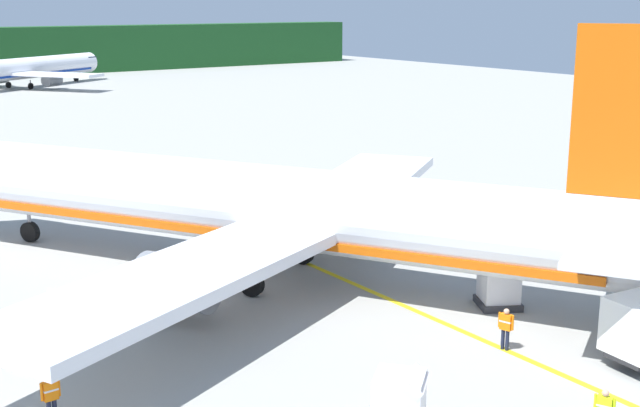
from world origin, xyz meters
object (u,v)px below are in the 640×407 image
cargo_container_near (499,286)px  crew_loader_left (506,326)px  cargo_container_mid (400,405)px  airliner_foreground (261,207)px  cargo_container_far (60,321)px  crew_loader_right (51,395)px  airliner_far_taxiway (22,69)px

cargo_container_near → crew_loader_left: size_ratio=1.41×
cargo_container_mid → crew_loader_left: bearing=19.2°
airliner_foreground → crew_loader_left: airliner_foreground is taller
cargo_container_far → crew_loader_left: (13.41, -9.93, -0.03)m
cargo_container_mid → cargo_container_near: bearing=29.2°
crew_loader_left → crew_loader_right: 16.19m
crew_loader_right → crew_loader_left: bearing=-14.7°
airliner_far_taxiway → crew_loader_left: size_ratio=19.27×
crew_loader_left → crew_loader_right: size_ratio=1.00×
airliner_far_taxiway → crew_loader_right: (-30.23, -106.24, -1.88)m
crew_loader_left → cargo_container_near: bearing=45.9°
cargo_container_near → crew_loader_right: cargo_container_near is taller
airliner_far_taxiway → cargo_container_near: size_ratio=13.63×
airliner_foreground → airliner_far_taxiway: (17.45, 97.65, -0.55)m
airliner_foreground → crew_loader_right: size_ratio=23.03×
airliner_foreground → cargo_container_mid: airliner_foreground is taller
crew_loader_left → crew_loader_right: bearing=165.3°
cargo_container_mid → cargo_container_far: 13.88m
cargo_container_far → crew_loader_left: 16.68m
airliner_foreground → crew_loader_right: airliner_foreground is taller
cargo_container_far → cargo_container_mid: bearing=-64.1°
crew_loader_right → cargo_container_near: bearing=-2.2°
airliner_foreground → airliner_far_taxiway: bearing=79.9°
airliner_far_taxiway → crew_loader_right: airliner_far_taxiway is taller
cargo_container_near → crew_loader_right: size_ratio=1.41×
crew_loader_left → airliner_far_taxiway: bearing=82.5°
cargo_container_mid → cargo_container_far: cargo_container_far is taller
airliner_far_taxiway → cargo_container_mid: (-21.91, -112.89, -1.87)m
airliner_foreground → crew_loader_left: (2.89, -12.68, -2.43)m
crew_loader_right → cargo_container_mid: bearing=-38.6°
cargo_container_near → cargo_container_mid: (-10.61, -5.92, 0.07)m
airliner_far_taxiway → cargo_container_far: 104.25m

